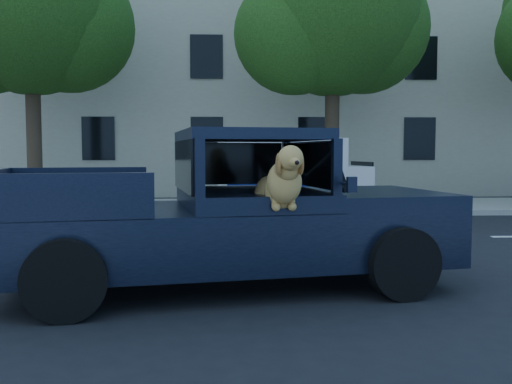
# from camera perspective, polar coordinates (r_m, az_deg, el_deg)

# --- Properties ---
(ground) EXTENTS (120.00, 120.00, 0.00)m
(ground) POSITION_cam_1_polar(r_m,az_deg,el_deg) (8.25, -16.30, -8.20)
(ground) COLOR black
(ground) RESTS_ON ground
(far_sidewalk) EXTENTS (60.00, 4.00, 0.15)m
(far_sidewalk) POSITION_cam_1_polar(r_m,az_deg,el_deg) (17.21, -8.87, -1.47)
(far_sidewalk) COLOR gray
(far_sidewalk) RESTS_ON ground
(lane_stripes) EXTENTS (21.60, 0.14, 0.01)m
(lane_stripes) POSITION_cam_1_polar(r_m,az_deg,el_deg) (11.35, -2.16, -4.65)
(lane_stripes) COLOR silver
(lane_stripes) RESTS_ON ground
(street_tree_left) EXTENTS (6.00, 5.20, 8.60)m
(street_tree_left) POSITION_cam_1_polar(r_m,az_deg,el_deg) (18.85, -21.49, 16.02)
(street_tree_left) COLOR #332619
(street_tree_left) RESTS_ON ground
(street_tree_mid) EXTENTS (6.00, 5.20, 8.60)m
(street_tree_mid) POSITION_cam_1_polar(r_m,az_deg,el_deg) (18.14, 7.80, 16.75)
(street_tree_mid) COLOR #332619
(street_tree_mid) RESTS_ON ground
(building_main) EXTENTS (26.00, 6.00, 9.00)m
(building_main) POSITION_cam_1_polar(r_m,az_deg,el_deg) (24.49, 0.14, 10.60)
(building_main) COLOR beige
(building_main) RESTS_ON ground
(pickup_truck) EXTENTS (5.88, 3.29, 2.00)m
(pickup_truck) POSITION_cam_1_polar(r_m,az_deg,el_deg) (7.24, -3.55, -4.31)
(pickup_truck) COLOR black
(pickup_truck) RESTS_ON ground
(mail_truck) EXTENTS (3.99, 2.43, 2.06)m
(mail_truck) POSITION_cam_1_polar(r_m,az_deg,el_deg) (14.80, 3.45, 0.88)
(mail_truck) COLOR silver
(mail_truck) RESTS_ON ground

